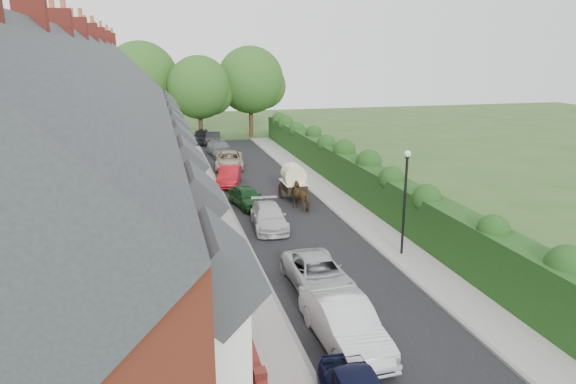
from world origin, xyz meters
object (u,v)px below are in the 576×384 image
(car_beige, at_px, (229,160))
(horse_cart, at_px, (293,180))
(car_red, at_px, (229,176))
(car_grey, at_px, (220,148))
(lamppost, at_px, (405,190))
(horse, at_px, (302,196))
(car_silver_a, at_px, (345,323))
(car_white, at_px, (269,217))
(car_silver_b, at_px, (318,274))
(car_black, at_px, (202,136))
(car_green, at_px, (247,197))

(car_beige, relative_size, horse_cart, 1.47)
(car_red, relative_size, car_grey, 0.88)
(lamppost, xyz_separation_m, car_beige, (-5.30, 21.52, -2.60))
(horse, bearing_deg, horse_cart, -110.91)
(car_silver_a, bearing_deg, car_white, 87.12)
(car_grey, bearing_deg, horse, -86.22)
(car_silver_b, xyz_separation_m, car_grey, (-0.41, 29.61, 0.04))
(lamppost, bearing_deg, car_black, 100.48)
(lamppost, distance_m, car_red, 17.11)
(horse_cart, bearing_deg, car_red, 124.87)
(lamppost, relative_size, car_silver_a, 1.06)
(car_white, xyz_separation_m, car_black, (-1.07, 28.98, 0.14))
(car_beige, bearing_deg, car_silver_b, -81.39)
(car_red, relative_size, car_beige, 0.85)
(car_white, relative_size, horse, 2.22)
(lamppost, relative_size, horse_cart, 1.52)
(car_silver_b, relative_size, car_red, 1.11)
(car_green, distance_m, horse, 3.55)
(car_beige, height_order, car_black, car_black)
(lamppost, height_order, car_silver_b, lamppost)
(car_white, height_order, car_red, car_red)
(car_white, distance_m, horse_cart, 5.82)
(lamppost, height_order, car_black, lamppost)
(car_silver_b, distance_m, car_beige, 23.92)
(car_green, xyz_separation_m, car_beige, (0.52, 11.60, 0.04))
(car_white, bearing_deg, car_green, 101.03)
(car_black, bearing_deg, car_green, -84.51)
(car_green, relative_size, horse, 1.93)
(car_green, height_order, car_black, car_black)
(car_silver_a, distance_m, car_black, 41.30)
(car_black, height_order, horse, horse)
(car_green, height_order, car_grey, car_grey)
(horse, bearing_deg, car_black, -102.53)
(car_silver_a, distance_m, car_silver_b, 4.31)
(car_red, distance_m, horse, 8.07)
(lamppost, relative_size, car_green, 1.33)
(lamppost, distance_m, car_beige, 22.31)
(lamppost, distance_m, horse_cart, 11.15)
(car_silver_b, distance_m, car_green, 12.35)
(car_silver_a, distance_m, car_grey, 33.89)
(car_silver_a, relative_size, car_black, 1.05)
(lamppost, xyz_separation_m, car_black, (-6.40, 34.60, -2.51))
(lamppost, xyz_separation_m, car_red, (-6.10, 15.77, -2.60))
(car_red, bearing_deg, horse, -50.01)
(car_silver_b, bearing_deg, car_silver_a, -96.45)
(car_silver_a, relative_size, horse_cart, 1.43)
(car_green, relative_size, car_red, 0.91)
(car_red, bearing_deg, car_white, -71.71)
(lamppost, bearing_deg, car_silver_a, -129.07)
(lamppost, bearing_deg, car_white, 133.46)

